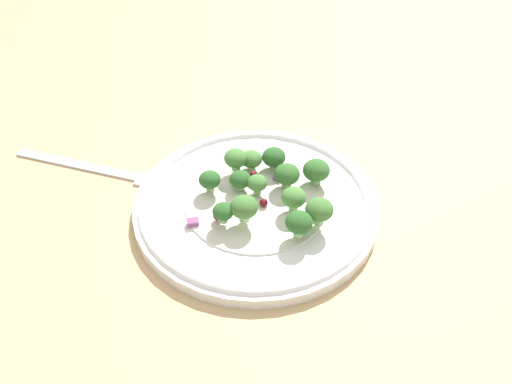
{
  "coord_description": "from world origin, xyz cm",
  "views": [
    {
      "loc": [
        42.28,
        -5.33,
        43.29
      ],
      "look_at": [
        -1.99,
        2.98,
        2.7
      ],
      "focal_mm": 42.49,
      "sensor_mm": 36.0,
      "label": 1
    }
  ],
  "objects_px": {
    "broccoli_floret_1": "(287,175)",
    "broccoli_floret_2": "(319,210)",
    "fork": "(101,169)",
    "broccoli_floret_0": "(257,183)",
    "plate": "(256,205)"
  },
  "relations": [
    {
      "from": "broccoli_floret_1",
      "to": "broccoli_floret_2",
      "type": "distance_m",
      "value": 0.06
    },
    {
      "from": "fork",
      "to": "broccoli_floret_2",
      "type": "bearing_deg",
      "value": 56.01
    },
    {
      "from": "broccoli_floret_0",
      "to": "broccoli_floret_1",
      "type": "bearing_deg",
      "value": 98.73
    },
    {
      "from": "plate",
      "to": "fork",
      "type": "height_order",
      "value": "plate"
    },
    {
      "from": "broccoli_floret_1",
      "to": "broccoli_floret_0",
      "type": "bearing_deg",
      "value": -81.27
    },
    {
      "from": "broccoli_floret_1",
      "to": "fork",
      "type": "distance_m",
      "value": 0.21
    },
    {
      "from": "plate",
      "to": "fork",
      "type": "distance_m",
      "value": 0.18
    },
    {
      "from": "broccoli_floret_0",
      "to": "fork",
      "type": "distance_m",
      "value": 0.18
    },
    {
      "from": "broccoli_floret_1",
      "to": "fork",
      "type": "relative_size",
      "value": 0.16
    },
    {
      "from": "broccoli_floret_0",
      "to": "broccoli_floret_1",
      "type": "xyz_separation_m",
      "value": [
        -0.0,
        0.03,
        0.0
      ]
    },
    {
      "from": "broccoli_floret_0",
      "to": "fork",
      "type": "relative_size",
      "value": 0.12
    },
    {
      "from": "plate",
      "to": "broccoli_floret_0",
      "type": "bearing_deg",
      "value": 163.06
    },
    {
      "from": "plate",
      "to": "broccoli_floret_0",
      "type": "relative_size",
      "value": 11.98
    },
    {
      "from": "broccoli_floret_0",
      "to": "fork",
      "type": "xyz_separation_m",
      "value": [
        -0.08,
        -0.16,
        -0.03
      ]
    },
    {
      "from": "plate",
      "to": "broccoli_floret_2",
      "type": "height_order",
      "value": "broccoli_floret_2"
    }
  ]
}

